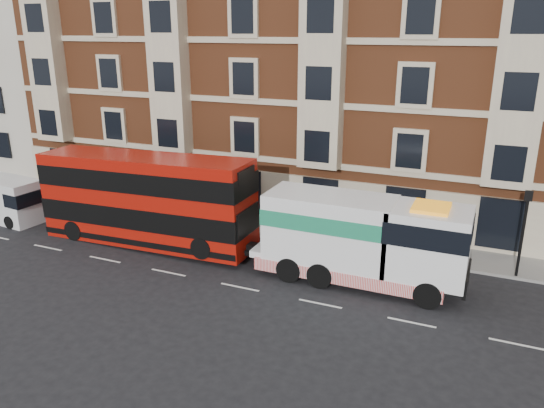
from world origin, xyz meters
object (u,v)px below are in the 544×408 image
Objects in this scene: tow_truck at (358,239)px; pedestrian at (129,196)px; box_van at (5,199)px; double_decker_bus at (146,198)px.

tow_truck is 5.42× the size of pedestrian.
tow_truck is 22.85m from box_van.
tow_truck is (12.07, 0.00, -0.47)m from double_decker_bus.
tow_truck reaches higher than pedestrian.
box_van reaches higher than pedestrian.
tow_truck is at bearing 3.48° from pedestrian.
box_van is (-22.83, -0.25, -0.88)m from tow_truck.
pedestrian is at bearing 166.32° from tow_truck.
double_decker_bus is 6.77× the size of pedestrian.
double_decker_bus is 1.25× the size of tow_truck.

